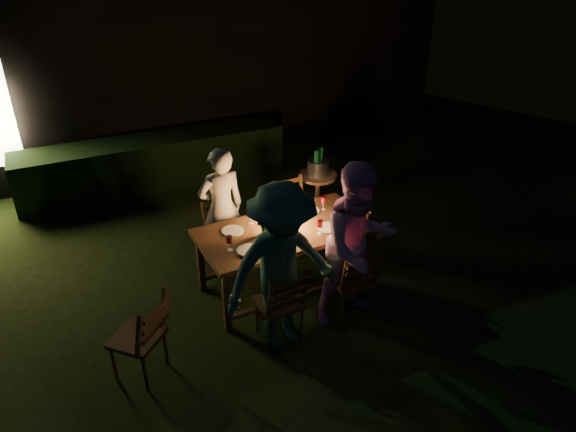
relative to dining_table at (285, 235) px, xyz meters
name	(u,v)px	position (x,y,z in m)	size (l,w,h in m)	color
garden_envelope	(145,50)	(-0.34, 5.76, 0.84)	(40.00, 40.00, 3.20)	black
dining_table	(285,235)	(0.00, 0.00, 0.00)	(2.03, 1.10, 0.82)	#50371A
chair_near_left	(280,315)	(-0.40, -0.80, -0.44)	(0.48, 0.51, 0.99)	#50371A
chair_near_right	(352,292)	(0.50, -0.74, -0.46)	(0.45, 0.48, 0.94)	#50371A
chair_far_left	(225,246)	(-0.50, 0.74, -0.47)	(0.45, 0.48, 0.90)	#50371A
chair_far_right	(295,226)	(0.50, 0.80, -0.45)	(0.46, 0.49, 0.95)	#50371A
chair_end	(370,241)	(1.23, 0.08, -0.46)	(0.50, 0.48, 0.93)	#50371A
chair_spare	(141,350)	(-1.84, -0.73, -0.43)	(0.66, 0.66, 1.01)	#50371A
person_house_side	(221,208)	(-0.50, 0.79, 0.06)	(0.58, 0.38, 1.59)	beige
person_opp_right	(358,245)	(0.50, -0.79, 0.20)	(0.91, 0.71, 1.87)	#D895CD
person_opp_left	(282,268)	(-0.40, -0.85, 0.19)	(1.20, 0.69, 1.86)	#336652
lantern	(286,214)	(0.05, 0.05, 0.24)	(0.16, 0.16, 0.35)	white
plate_far_left	(233,231)	(-0.56, 0.18, 0.09)	(0.25, 0.25, 0.01)	white
plate_near_left	(248,250)	(-0.53, -0.25, 0.09)	(0.25, 0.25, 0.01)	white
plate_far_right	(309,211)	(0.44, 0.25, 0.09)	(0.25, 0.25, 0.01)	white
plate_near_right	(328,228)	(0.46, -0.19, 0.09)	(0.25, 0.25, 0.01)	white
wineglass_a	(250,217)	(-0.32, 0.26, 0.17)	(0.06, 0.06, 0.18)	#59070F
wineglass_b	(230,243)	(-0.71, -0.17, 0.17)	(0.06, 0.06, 0.18)	#59070F
wineglass_c	(320,227)	(0.32, -0.26, 0.17)	(0.06, 0.06, 0.18)	#59070F
wineglass_d	(323,203)	(0.61, 0.22, 0.17)	(0.06, 0.06, 0.18)	#59070F
wineglass_e	(289,237)	(-0.08, -0.31, 0.17)	(0.06, 0.06, 0.18)	silver
bottle_table	(265,223)	(-0.25, -0.02, 0.22)	(0.07, 0.07, 0.28)	#0F471E
napkin_left	(286,245)	(-0.13, -0.33, 0.09)	(0.18, 0.14, 0.01)	red
napkin_right	(339,229)	(0.57, -0.26, 0.09)	(0.18, 0.14, 0.01)	red
phone	(245,256)	(-0.60, -0.34, 0.09)	(0.14, 0.07, 0.01)	black
side_table	(318,180)	(1.08, 1.30, -0.11)	(0.53, 0.53, 0.72)	brown
ice_bucket	(318,167)	(1.08, 1.30, 0.09)	(0.30, 0.30, 0.22)	#A5A8AD
bottle_bucket_a	(316,166)	(1.03, 1.26, 0.14)	(0.07, 0.07, 0.32)	#0F471E
bottle_bucket_b	(320,162)	(1.13, 1.34, 0.14)	(0.07, 0.07, 0.32)	#0F471E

